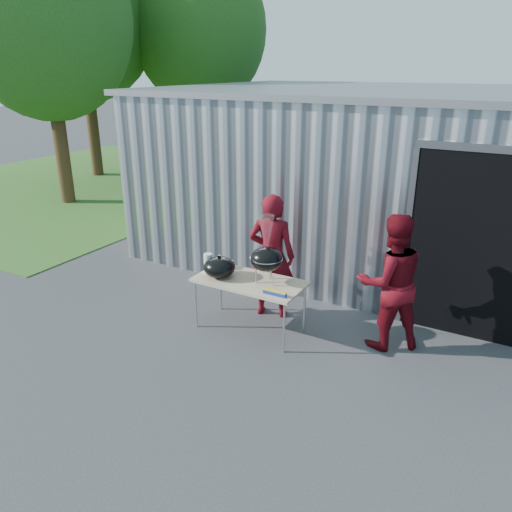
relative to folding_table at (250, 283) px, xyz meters
The scene contains 14 objects.
ground 0.87m from the folding_table, 128.64° to the right, with size 80.00×80.00×0.00m, color #353538.
building 4.32m from the folding_table, 81.79° to the left, with size 8.20×6.20×3.10m.
grass_patch 10.89m from the folding_table, 148.91° to the left, with size 10.00×12.00×0.02m, color #2D591E.
tree_left 9.42m from the folding_table, 155.17° to the left, with size 4.21×4.21×6.97m.
tree_mid 12.58m from the folding_table, 146.01° to the left, with size 4.63×4.63×7.68m.
tree_far 11.62m from the folding_table, 128.33° to the left, with size 4.20×4.20×6.95m.
folding_table is the anchor object (origin of this frame).
kettle_grill 0.52m from the folding_table, 12.88° to the left, with size 0.44×0.44×0.94m.
grill_lid 0.47m from the folding_table, 166.66° to the right, with size 0.44×0.44×0.32m.
paper_towels 0.67m from the folding_table, behind, with size 0.12×0.12×0.28m, color white.
white_tub 0.60m from the folding_table, 157.41° to the left, with size 0.20×0.15×0.10m, color white.
foil_box 0.58m from the folding_table, 25.84° to the right, with size 0.32×0.05×0.06m.
person_cook 0.60m from the folding_table, 85.89° to the left, with size 0.67×0.44×1.84m, color #5D0911.
person_bystander 1.85m from the folding_table, 16.64° to the left, with size 0.88×0.68×1.81m, color #5D0911.
Camera 1 is at (3.45, -4.99, 3.49)m, focal length 35.00 mm.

